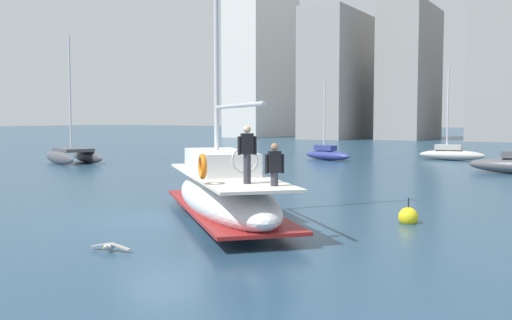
# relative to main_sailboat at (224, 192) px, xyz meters

# --- Properties ---
(ground_plane) EXTENTS (400.00, 400.00, 0.00)m
(ground_plane) POSITION_rel_main_sailboat_xyz_m (-1.91, -0.94, -0.90)
(ground_plane) COLOR navy
(main_sailboat) EXTENTS (8.52, 8.45, 11.61)m
(main_sailboat) POSITION_rel_main_sailboat_xyz_m (0.00, 0.00, 0.00)
(main_sailboat) COLOR silver
(main_sailboat) RESTS_ON ground
(moored_sloop_far) EXTENTS (6.01, 4.50, 9.22)m
(moored_sloop_far) POSITION_rel_main_sailboat_xyz_m (-22.30, 14.31, -0.25)
(moored_sloop_far) COLOR #4C4C51
(moored_sloop_far) RESTS_ON ground
(moored_cutter_left) EXTENTS (4.70, 2.67, 6.13)m
(moored_cutter_left) POSITION_rel_main_sailboat_xyz_m (-7.79, 26.54, -0.40)
(moored_cutter_left) COLOR navy
(moored_cutter_left) RESTS_ON ground
(moored_ketch_distant) EXTENTS (4.96, 1.18, 7.04)m
(moored_ketch_distant) POSITION_rel_main_sailboat_xyz_m (0.61, 31.16, -0.36)
(moored_ketch_distant) COLOR #B7B2A8
(moored_ketch_distant) RESTS_ON ground
(seagull) EXTENTS (1.11, 0.48, 0.17)m
(seagull) POSITION_rel_main_sailboat_xyz_m (0.05, -5.16, -0.77)
(seagull) COLOR silver
(seagull) RESTS_ON ground
(mooring_buoy) EXTENTS (0.61, 0.61, 0.91)m
(mooring_buoy) POSITION_rel_main_sailboat_xyz_m (5.27, 2.36, -0.71)
(mooring_buoy) COLOR yellow
(mooring_buoy) RESTS_ON ground
(waterfront_buildings) EXTENTS (84.91, 20.44, 25.44)m
(waterfront_buildings) POSITION_rel_main_sailboat_xyz_m (-3.62, 75.89, 10.34)
(waterfront_buildings) COLOR silver
(waterfront_buildings) RESTS_ON ground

